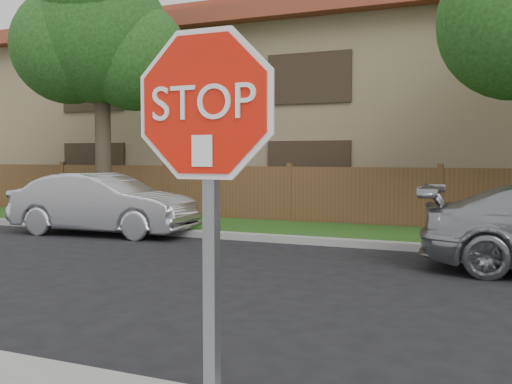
% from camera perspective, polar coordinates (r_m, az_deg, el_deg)
% --- Properties ---
extents(far_curb, '(70.00, 0.30, 0.15)m').
position_cam_1_polar(far_curb, '(12.44, 15.22, -5.10)').
color(far_curb, gray).
rests_on(far_curb, ground).
extents(grass_strip, '(70.00, 3.00, 0.12)m').
position_cam_1_polar(grass_strip, '(14.06, 16.27, -4.19)').
color(grass_strip, '#1E4714').
rests_on(grass_strip, ground).
extents(fence, '(70.00, 0.12, 1.60)m').
position_cam_1_polar(fence, '(15.56, 17.12, -0.74)').
color(fence, brown).
rests_on(fence, ground).
extents(apartment_building, '(35.20, 9.20, 7.20)m').
position_cam_1_polar(apartment_building, '(21.15, 19.14, 7.70)').
color(apartment_building, '#8D7D58').
rests_on(apartment_building, ground).
extents(tree_left, '(4.80, 3.90, 7.78)m').
position_cam_1_polar(tree_left, '(17.70, -14.73, 14.18)').
color(tree_left, '#382B21').
rests_on(tree_left, ground).
extents(stop_sign, '(1.01, 0.13, 2.55)m').
position_cam_1_polar(stop_sign, '(2.89, -4.72, 1.93)').
color(stop_sign, gray).
rests_on(stop_sign, sidewalk_near).
extents(sedan_left, '(4.62, 1.94, 1.49)m').
position_cam_1_polar(sedan_left, '(14.88, -14.32, -1.10)').
color(sedan_left, '#B7B7BC').
rests_on(sedan_left, ground).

